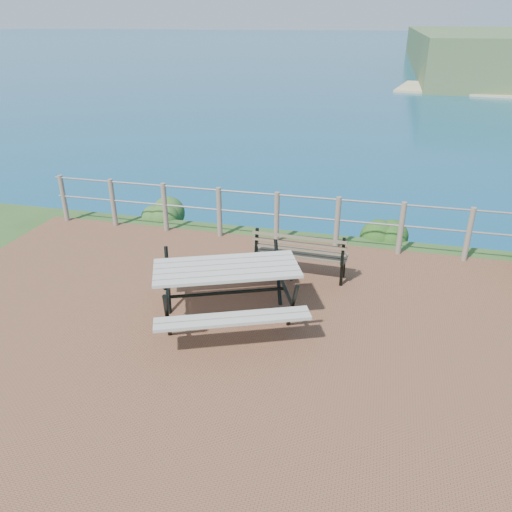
{
  "coord_description": "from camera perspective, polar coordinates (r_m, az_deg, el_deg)",
  "views": [
    {
      "loc": [
        1.78,
        -5.39,
        3.96
      ],
      "look_at": [
        0.15,
        1.12,
        0.75
      ],
      "focal_mm": 35.0,
      "sensor_mm": 36.0,
      "label": 1
    }
  ],
  "objects": [
    {
      "name": "ground",
      "position": [
        6.92,
        -3.49,
        -9.4
      ],
      "size": [
        10.0,
        7.0,
        0.12
      ],
      "primitive_type": "cube",
      "color": "brown",
      "rests_on": "ground"
    },
    {
      "name": "shrub_lip_east",
      "position": [
        10.35,
        14.57,
        2.21
      ],
      "size": [
        0.73,
        0.73,
        0.45
      ],
      "primitive_type": "ellipsoid",
      "color": "#1B4114",
      "rests_on": "ground"
    },
    {
      "name": "picnic_table",
      "position": [
        7.03,
        -3.35,
        -3.6
      ],
      "size": [
        2.15,
        1.62,
        0.84
      ],
      "rotation": [
        0.0,
        0.0,
        0.39
      ],
      "color": "#A4A093",
      "rests_on": "ground"
    },
    {
      "name": "shrub_lip_west",
      "position": [
        11.31,
        -10.95,
        4.59
      ],
      "size": [
        0.78,
        0.78,
        0.53
      ],
      "primitive_type": "ellipsoid",
      "color": "#2A511E",
      "rests_on": "ground"
    },
    {
      "name": "ocean",
      "position": [
        205.44,
        14.8,
        23.68
      ],
      "size": [
        1200.0,
        1200.0,
        0.0
      ],
      "primitive_type": "plane",
      "color": "#136376",
      "rests_on": "ground"
    },
    {
      "name": "safety_railing",
      "position": [
        9.54,
        2.39,
        4.74
      ],
      "size": [
        9.4,
        0.1,
        1.0
      ],
      "color": "#6B5B4C",
      "rests_on": "ground"
    },
    {
      "name": "park_bench",
      "position": [
        8.24,
        5.19,
        1.15
      ],
      "size": [
        1.54,
        0.44,
        0.86
      ],
      "rotation": [
        0.0,
        0.0,
        -0.04
      ],
      "color": "brown",
      "rests_on": "ground"
    }
  ]
}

